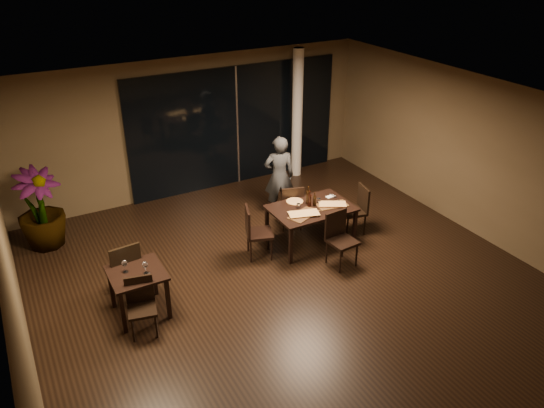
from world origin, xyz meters
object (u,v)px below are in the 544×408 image
at_px(chair_main_right, 357,207).
at_px(diner, 279,176).
at_px(bottle_b, 315,199).
at_px(chair_side_far, 125,268).
at_px(chair_main_near, 339,236).
at_px(chair_side_near, 141,302).
at_px(side_table, 137,279).
at_px(chair_main_far, 291,205).
at_px(bottle_c, 308,195).
at_px(potted_plant, 40,209).
at_px(main_table, 311,211).
at_px(chair_main_left, 255,230).
at_px(bottle_a, 310,199).

bearing_deg(chair_main_right, diner, -133.80).
distance_m(chair_main_right, bottle_b, 0.99).
height_order(chair_side_far, diner, diner).
bearing_deg(chair_main_near, bottle_b, 84.14).
bearing_deg(chair_main_near, chair_main_right, 32.95).
xyz_separation_m(chair_side_far, chair_side_near, (0.00, -0.85, -0.09)).
relative_size(side_table, chair_main_right, 0.84).
bearing_deg(diner, chair_side_far, 39.58).
xyz_separation_m(chair_main_near, diner, (-0.02, 2.11, 0.30)).
relative_size(chair_main_far, chair_side_far, 0.91).
xyz_separation_m(chair_side_near, bottle_b, (3.56, 0.93, 0.39)).
height_order(chair_main_near, bottle_c, bottle_c).
relative_size(chair_main_near, chair_side_near, 1.12).
bearing_deg(chair_main_far, bottle_c, 115.99).
relative_size(chair_main_far, chair_main_near, 0.96).
height_order(chair_main_far, diner, diner).
height_order(side_table, chair_main_near, chair_main_near).
distance_m(chair_side_far, potted_plant, 2.51).
xyz_separation_m(main_table, chair_main_left, (-1.13, 0.07, -0.13)).
xyz_separation_m(side_table, chair_side_far, (-0.07, 0.45, -0.05)).
relative_size(side_table, potted_plant, 0.53).
xyz_separation_m(main_table, side_table, (-3.40, -0.50, -0.05)).
bearing_deg(chair_side_far, chair_main_right, 174.41).
xyz_separation_m(diner, bottle_c, (-0.04, -1.15, 0.08)).
bearing_deg(main_table, chair_main_left, 176.25).
distance_m(main_table, chair_main_left, 1.14).
height_order(chair_side_near, diner, diner).
relative_size(chair_side_far, bottle_b, 3.92).
height_order(main_table, chair_side_far, chair_side_far).
xyz_separation_m(chair_main_near, bottle_a, (-0.10, 0.84, 0.37)).
bearing_deg(bottle_a, chair_side_far, -178.70).
relative_size(chair_main_left, chair_side_near, 1.12).
bearing_deg(bottle_b, potted_plant, 153.12).
xyz_separation_m(chair_main_far, chair_main_near, (0.12, -1.43, 0.02)).
relative_size(main_table, side_table, 1.88).
relative_size(chair_main_near, potted_plant, 0.64).
height_order(diner, bottle_b, diner).
bearing_deg(bottle_c, chair_side_far, -176.80).
distance_m(side_table, potted_plant, 2.96).
relative_size(bottle_a, bottle_b, 1.23).
bearing_deg(side_table, chair_side_far, 99.23).
relative_size(main_table, potted_plant, 0.99).
relative_size(side_table, bottle_b, 3.05).
bearing_deg(side_table, bottle_c, 10.72).
distance_m(chair_main_far, bottle_c, 0.63).
relative_size(side_table, diner, 0.47).
relative_size(main_table, diner, 0.89).
xyz_separation_m(main_table, bottle_b, (0.08, 0.03, 0.21)).
bearing_deg(chair_side_near, diner, 44.20).
relative_size(chair_main_left, potted_plant, 0.64).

